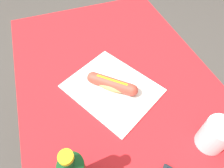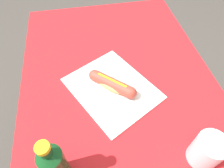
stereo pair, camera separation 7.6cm
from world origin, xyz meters
name	(u,v)px [view 1 (the left image)]	position (x,y,z in m)	size (l,w,h in m)	color
ground_plane	(116,150)	(0.00, 0.00, 0.00)	(6.00, 6.00, 0.00)	#47423D
dining_table	(117,102)	(0.00, 0.00, 0.61)	(1.18, 0.78, 0.76)	brown
paper_wrapper	(112,88)	(-0.02, 0.03, 0.76)	(0.33, 0.27, 0.01)	white
hot_dog	(112,84)	(-0.02, 0.03, 0.79)	(0.15, 0.17, 0.05)	tan
drinking_cup	(215,135)	(-0.33, -0.19, 0.82)	(0.09, 0.09, 0.11)	white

